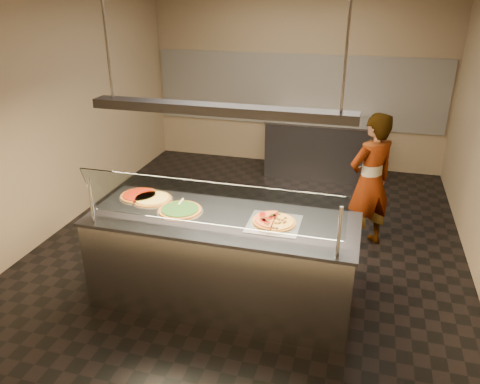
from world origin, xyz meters
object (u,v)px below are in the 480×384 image
(serving_counter, at_px, (222,261))
(worker, at_px, (370,182))
(pizza_cheese, at_px, (152,199))
(sneeze_guard, at_px, (209,204))
(pizza_tomato, at_px, (140,195))
(pizza_spatula, at_px, (183,204))
(half_pizza_pepperoni, at_px, (264,219))
(prep_table, at_px, (318,147))
(pizza_spinach, at_px, (180,210))
(half_pizza_sausage, at_px, (284,222))
(heat_lamp_housing, at_px, (220,110))
(perforated_tray, at_px, (274,223))

(serving_counter, distance_m, worker, 2.07)
(serving_counter, relative_size, pizza_cheese, 6.04)
(sneeze_guard, bearing_deg, worker, 55.31)
(pizza_tomato, xyz_separation_m, pizza_spatula, (0.52, -0.11, 0.01))
(half_pizza_pepperoni, xyz_separation_m, prep_table, (0.06, 3.78, -0.50))
(pizza_cheese, bearing_deg, serving_counter, -13.78)
(pizza_cheese, height_order, pizza_tomato, same)
(pizza_spinach, distance_m, pizza_tomato, 0.57)
(sneeze_guard, height_order, pizza_spatula, sneeze_guard)
(sneeze_guard, distance_m, prep_table, 4.23)
(half_pizza_sausage, bearing_deg, heat_lamp_housing, -178.79)
(serving_counter, bearing_deg, half_pizza_pepperoni, 2.01)
(serving_counter, xyz_separation_m, pizza_spatula, (-0.43, 0.13, 0.49))
(half_pizza_pepperoni, xyz_separation_m, pizza_cheese, (-1.19, 0.18, -0.02))
(pizza_cheese, bearing_deg, worker, 32.87)
(prep_table, relative_size, worker, 1.03)
(pizza_spatula, bearing_deg, prep_table, 76.20)
(serving_counter, distance_m, half_pizza_sausage, 0.76)
(pizza_spatula, bearing_deg, pizza_spinach, -83.64)
(pizza_spatula, relative_size, prep_table, 0.14)
(prep_table, bearing_deg, half_pizza_pepperoni, -90.98)
(pizza_spinach, relative_size, heat_lamp_housing, 0.19)
(serving_counter, distance_m, pizza_tomato, 1.09)
(perforated_tray, bearing_deg, pizza_spinach, 179.08)
(pizza_spinach, xyz_separation_m, worker, (1.74, 1.53, -0.13))
(pizza_cheese, bearing_deg, perforated_tray, -8.01)
(sneeze_guard, xyz_separation_m, pizza_tomato, (-0.96, 0.58, -0.28))
(pizza_spatula, distance_m, heat_lamp_housing, 1.09)
(pizza_tomato, height_order, worker, worker)
(perforated_tray, bearing_deg, sneeze_guard, -144.03)
(sneeze_guard, xyz_separation_m, pizza_cheese, (-0.79, 0.54, -0.28))
(perforated_tray, bearing_deg, pizza_spatula, 172.82)
(sneeze_guard, height_order, pizza_spinach, sneeze_guard)
(pizza_spatula, bearing_deg, pizza_tomato, 168.16)
(half_pizza_sausage, xyz_separation_m, pizza_cheese, (-1.38, 0.18, -0.01))
(half_pizza_pepperoni, bearing_deg, heat_lamp_housing, -177.99)
(pizza_spinach, distance_m, heat_lamp_housing, 1.09)
(half_pizza_sausage, relative_size, pizza_spinach, 0.89)
(pizza_cheese, distance_m, pizza_spatula, 0.36)
(sneeze_guard, distance_m, pizza_tomato, 1.15)
(pizza_cheese, bearing_deg, half_pizza_pepperoni, -8.61)
(pizza_spatula, bearing_deg, sneeze_guard, -47.45)
(sneeze_guard, bearing_deg, perforated_tray, 35.97)
(half_pizza_pepperoni, xyz_separation_m, pizza_spatula, (-0.83, 0.12, -0.01))
(serving_counter, height_order, pizza_tomato, pizza_tomato)
(half_pizza_sausage, relative_size, heat_lamp_housing, 0.17)
(serving_counter, distance_m, sneeze_guard, 0.83)
(pizza_tomato, xyz_separation_m, heat_lamp_housing, (0.96, -0.24, 1.01))
(pizza_spatula, bearing_deg, half_pizza_sausage, -6.62)
(half_pizza_sausage, xyz_separation_m, pizza_tomato, (-1.54, 0.23, -0.01))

